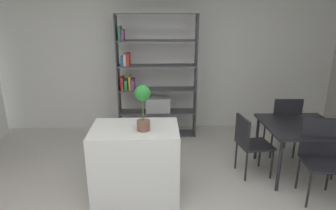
# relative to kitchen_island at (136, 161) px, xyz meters

# --- Properties ---
(back_partition) EXTENTS (6.95, 0.06, 2.65)m
(back_partition) POSITION_rel_kitchen_island_xyz_m (0.24, 2.27, 0.88)
(back_partition) COLOR white
(back_partition) RESTS_ON ground_plane
(kitchen_island) EXTENTS (1.04, 0.69, 0.89)m
(kitchen_island) POSITION_rel_kitchen_island_xyz_m (0.00, 0.00, 0.00)
(kitchen_island) COLOR white
(kitchen_island) RESTS_ON ground_plane
(potted_plant_on_island) EXTENTS (0.18, 0.18, 0.53)m
(potted_plant_on_island) POSITION_rel_kitchen_island_xyz_m (0.11, -0.07, 0.77)
(potted_plant_on_island) COLOR brown
(potted_plant_on_island) RESTS_ON kitchen_island
(open_bookshelf) EXTENTS (1.40, 0.32, 2.19)m
(open_bookshelf) POSITION_rel_kitchen_island_xyz_m (0.16, 1.86, 0.50)
(open_bookshelf) COLOR #4C4C51
(open_bookshelf) RESTS_ON ground_plane
(dining_table) EXTENTS (0.98, 0.97, 0.73)m
(dining_table) POSITION_rel_kitchen_island_xyz_m (2.22, 0.41, 0.21)
(dining_table) COLOR #232328
(dining_table) RESTS_ON ground_plane
(dining_chair_far) EXTENTS (0.44, 0.43, 0.98)m
(dining_chair_far) POSITION_rel_kitchen_island_xyz_m (2.22, 0.92, 0.13)
(dining_chair_far) COLOR #232328
(dining_chair_far) RESTS_ON ground_plane
(dining_chair_near) EXTENTS (0.49, 0.50, 0.98)m
(dining_chair_near) POSITION_rel_kitchen_island_xyz_m (2.24, -0.09, 0.13)
(dining_chair_near) COLOR #232328
(dining_chair_near) RESTS_ON ground_plane
(dining_chair_island_side) EXTENTS (0.49, 0.46, 0.86)m
(dining_chair_island_side) POSITION_rel_kitchen_island_xyz_m (1.52, 0.40, 0.07)
(dining_chair_island_side) COLOR #232328
(dining_chair_island_side) RESTS_ON ground_plane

